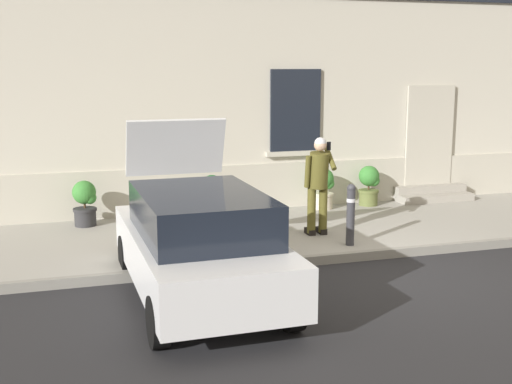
% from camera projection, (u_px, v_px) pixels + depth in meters
% --- Properties ---
extents(ground_plane, '(80.00, 80.00, 0.00)m').
position_uv_depth(ground_plane, '(394.00, 277.00, 9.91)').
color(ground_plane, '#232326').
extents(sidewalk, '(24.00, 3.60, 0.15)m').
position_uv_depth(sidewalk, '(322.00, 229.00, 12.53)').
color(sidewalk, '#99968E').
rests_on(sidewalk, ground).
extents(curb_edge, '(24.00, 0.12, 0.15)m').
position_uv_depth(curb_edge, '(366.00, 255.00, 10.78)').
color(curb_edge, gray).
rests_on(curb_edge, ground).
extents(building_facade, '(24.00, 1.52, 7.50)m').
position_uv_depth(building_facade, '(280.00, 37.00, 14.18)').
color(building_facade, beige).
rests_on(building_facade, ground).
extents(entrance_stoop, '(1.73, 0.64, 0.32)m').
position_uv_depth(entrance_stoop, '(432.00, 194.00, 14.88)').
color(entrance_stoop, '#9E998E').
rests_on(entrance_stoop, sidewalk).
extents(hatchback_car_white, '(1.84, 4.09, 2.34)m').
position_uv_depth(hatchback_car_white, '(199.00, 242.00, 8.82)').
color(hatchback_car_white, white).
rests_on(hatchback_car_white, ground).
extents(bollard_near_person, '(0.15, 0.15, 1.04)m').
position_uv_depth(bollard_near_person, '(351.00, 212.00, 11.02)').
color(bollard_near_person, '#333338').
rests_on(bollard_near_person, sidewalk).
extents(person_on_phone, '(0.51, 0.48, 1.75)m').
position_uv_depth(person_on_phone, '(318.00, 180.00, 11.61)').
color(person_on_phone, '#514C1E').
rests_on(person_on_phone, sidewalk).
extents(planter_charcoal, '(0.44, 0.44, 0.86)m').
position_uv_depth(planter_charcoal, '(85.00, 202.00, 12.40)').
color(planter_charcoal, '#2D2D30').
rests_on(planter_charcoal, sidewalk).
extents(planter_terracotta, '(0.44, 0.44, 0.86)m').
position_uv_depth(planter_terracotta, '(212.00, 195.00, 13.04)').
color(planter_terracotta, '#B25B38').
rests_on(planter_terracotta, sidewalk).
extents(planter_cream, '(0.44, 0.44, 0.86)m').
position_uv_depth(planter_cream, '(324.00, 187.00, 13.90)').
color(planter_cream, beige).
rests_on(planter_cream, sidewalk).
extents(planter_olive, '(0.44, 0.44, 0.86)m').
position_uv_depth(planter_olive, '(369.00, 184.00, 14.25)').
color(planter_olive, '#606B38').
rests_on(planter_olive, sidewalk).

